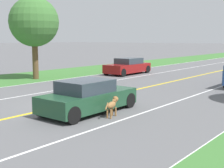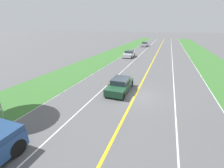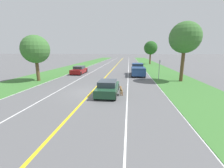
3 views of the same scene
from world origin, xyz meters
The scene contains 11 objects.
ground_plane centered at (0.00, 0.00, 0.00)m, with size 400.00×400.00×0.00m, color #5B5B5E.
centre_divider_line centered at (0.00, 0.00, 0.00)m, with size 0.18×160.00×0.01m, color yellow.
lane_edge_line_right centered at (7.00, 0.00, 0.00)m, with size 0.14×160.00×0.01m, color white.
lane_edge_line_left centered at (-7.00, 0.00, 0.00)m, with size 0.14×160.00×0.01m, color white.
lane_dash_same_dir centered at (3.50, 0.00, 0.00)m, with size 0.10×160.00×0.01m, color white.
lane_dash_oncoming centered at (-3.50, 0.00, 0.00)m, with size 0.10×160.00×0.01m, color white.
grass_verge_right centered at (10.00, 0.00, 0.01)m, with size 6.00×160.00×0.03m, color #3D7533.
ego_car centered at (1.68, -0.47, 0.63)m, with size 1.84×4.24×1.33m.
dog centered at (2.91, -0.42, 0.48)m, with size 0.41×1.12×0.77m.
car_trailing_near centered at (5.34, -18.84, 0.64)m, with size 1.83×4.26×1.37m.
car_trailing_mid centered at (5.07, -39.42, 0.67)m, with size 1.89×4.62×1.43m.
Camera 2 is at (-2.34, 12.92, 6.07)m, focal length 24.00 mm.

